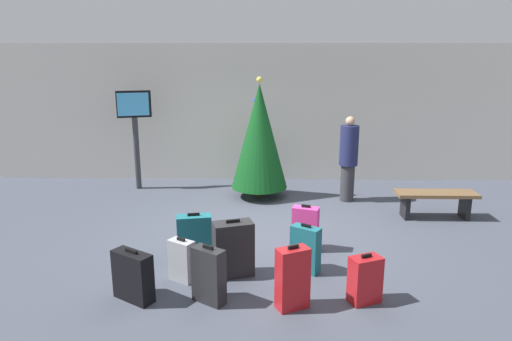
# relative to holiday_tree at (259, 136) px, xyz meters

# --- Properties ---
(ground_plane) EXTENTS (16.00, 16.00, 0.00)m
(ground_plane) POSITION_rel_holiday_tree_xyz_m (0.07, -2.04, -1.27)
(ground_plane) COLOR #424754
(back_wall) EXTENTS (16.00, 0.20, 3.11)m
(back_wall) POSITION_rel_holiday_tree_xyz_m (0.07, 1.52, 0.29)
(back_wall) COLOR beige
(back_wall) RESTS_ON ground_plane
(holiday_tree) EXTENTS (1.14, 1.14, 2.44)m
(holiday_tree) POSITION_rel_holiday_tree_xyz_m (0.00, 0.00, 0.00)
(holiday_tree) COLOR #4C3319
(holiday_tree) RESTS_ON ground_plane
(flight_info_kiosk) EXTENTS (0.71, 0.30, 2.13)m
(flight_info_kiosk) POSITION_rel_holiday_tree_xyz_m (-2.66, 0.56, 0.17)
(flight_info_kiosk) COLOR #333338
(flight_info_kiosk) RESTS_ON ground_plane
(waiting_bench) EXTENTS (1.41, 0.44, 0.48)m
(waiting_bench) POSITION_rel_holiday_tree_xyz_m (3.17, -1.20, -0.91)
(waiting_bench) COLOR brown
(waiting_bench) RESTS_ON ground_plane
(traveller_0) EXTENTS (0.51, 0.51, 1.70)m
(traveller_0) POSITION_rel_holiday_tree_xyz_m (1.76, -0.21, -0.38)
(traveller_0) COLOR #333338
(traveller_0) RESTS_ON ground_plane
(suitcase_0) EXTENTS (0.41, 0.34, 0.77)m
(suitcase_0) POSITION_rel_holiday_tree_xyz_m (0.44, -4.29, -0.90)
(suitcase_0) COLOR #B2191E
(suitcase_0) RESTS_ON ground_plane
(suitcase_1) EXTENTS (0.42, 0.34, 0.60)m
(suitcase_1) POSITION_rel_holiday_tree_xyz_m (1.30, -4.14, -0.98)
(suitcase_1) COLOR #B2191E
(suitcase_1) RESTS_ON ground_plane
(suitcase_2) EXTENTS (0.53, 0.32, 0.64)m
(suitcase_2) POSITION_rel_holiday_tree_xyz_m (-0.90, -2.86, -0.97)
(suitcase_2) COLOR #19606B
(suitcase_2) RESTS_ON ground_plane
(suitcase_3) EXTENTS (0.57, 0.42, 0.78)m
(suitcase_3) POSITION_rel_holiday_tree_xyz_m (-0.29, -3.49, -0.90)
(suitcase_3) COLOR #232326
(suitcase_3) RESTS_ON ground_plane
(suitcase_4) EXTENTS (0.54, 0.44, 0.64)m
(suitcase_4) POSITION_rel_holiday_tree_xyz_m (-1.43, -4.15, -0.96)
(suitcase_4) COLOR black
(suitcase_4) RESTS_ON ground_plane
(suitcase_5) EXTENTS (0.42, 0.29, 0.70)m
(suitcase_5) POSITION_rel_holiday_tree_xyz_m (0.73, -2.64, -0.93)
(suitcase_5) COLOR #E5388C
(suitcase_5) RESTS_ON ground_plane
(suitcase_6) EXTENTS (0.43, 0.36, 0.71)m
(suitcase_6) POSITION_rel_holiday_tree_xyz_m (-0.53, -4.18, -0.93)
(suitcase_6) COLOR #232326
(suitcase_6) RESTS_ON ground_plane
(suitcase_7) EXTENTS (0.42, 0.36, 0.67)m
(suitcase_7) POSITION_rel_holiday_tree_xyz_m (0.67, -3.36, -0.95)
(suitcase_7) COLOR #19606B
(suitcase_7) RESTS_ON ground_plane
(suitcase_8) EXTENTS (0.37, 0.32, 0.59)m
(suitcase_8) POSITION_rel_holiday_tree_xyz_m (-0.94, -3.65, -0.99)
(suitcase_8) COLOR #9EA0A5
(suitcase_8) RESTS_ON ground_plane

